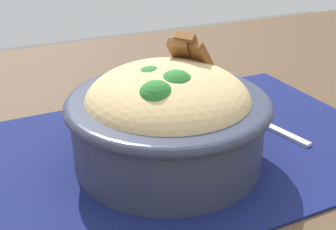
# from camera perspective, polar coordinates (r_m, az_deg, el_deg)

# --- Properties ---
(table) EXTENTS (1.25, 0.87, 0.73)m
(table) POSITION_cam_1_polar(r_m,az_deg,el_deg) (0.53, 5.66, -9.05)
(table) COLOR #4C3826
(table) RESTS_ON ground_plane
(placemat) EXTENTS (0.41, 0.29, 0.00)m
(placemat) POSITION_cam_1_polar(r_m,az_deg,el_deg) (0.47, 3.18, -3.97)
(placemat) COLOR #11194C
(placemat) RESTS_ON table
(bowl) EXTENTS (0.20, 0.20, 0.12)m
(bowl) POSITION_cam_1_polar(r_m,az_deg,el_deg) (0.42, 0.00, -0.06)
(bowl) COLOR #2D3347
(bowl) RESTS_ON placemat
(fork) EXTENTS (0.04, 0.13, 0.00)m
(fork) POSITION_cam_1_polar(r_m,az_deg,el_deg) (0.53, 11.76, -0.84)
(fork) COLOR silver
(fork) RESTS_ON placemat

